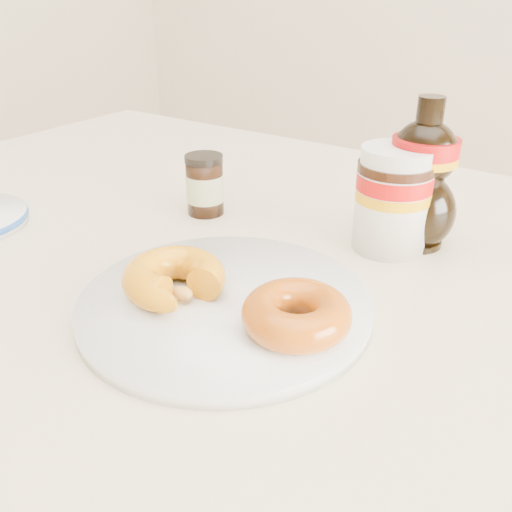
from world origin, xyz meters
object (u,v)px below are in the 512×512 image
Objects in this scene: syrup_bottle at (422,174)px; dark_jar at (205,185)px; donut_bitten at (174,278)px; plate at (225,304)px; nutella_jar at (393,195)px; donut_whole at (296,314)px; dining_table at (291,341)px.

dark_jar is (-0.25, -0.06, -0.05)m from syrup_bottle.
plate is at bearing 10.31° from donut_bitten.
syrup_bottle reaches higher than plate.
nutella_jar is 0.24m from dark_jar.
donut_whole is 1.19× the size of dark_jar.
donut_bitten is at bearing -116.33° from nutella_jar.
nutella_jar is at bearing 71.43° from plate.
donut_whole reaches higher than plate.
donut_bitten is at bearing -155.85° from plate.
dark_jar reaches higher than donut_whole.
donut_whole is (0.08, -0.01, 0.02)m from plate.
dining_table is 8.51× the size of syrup_bottle.
donut_whole is 0.79× the size of nutella_jar.
plate is at bearing -99.44° from dining_table.
donut_whole is 0.25m from syrup_bottle.
plate is at bearing 173.80° from donut_whole.
dining_table is 12.24× the size of nutella_jar.
dining_table is 0.19m from nutella_jar.
nutella_jar is at bearing 64.49° from dining_table.
syrup_bottle is 0.26m from dark_jar.
dining_table is at bearing 49.02° from donut_bitten.
donut_whole is 0.30m from dark_jar.
donut_bitten is (-0.04, -0.02, 0.02)m from plate.
dark_jar is (-0.24, 0.18, 0.01)m from donut_whole.
syrup_bottle is 2.16× the size of dark_jar.
syrup_bottle reaches higher than donut_bitten.
donut_bitten is 0.12m from donut_whole.
dining_table is at bearing 80.56° from plate.
syrup_bottle reaches higher than dark_jar.
donut_bitten is 0.57× the size of syrup_bottle.
dining_table is 15.55× the size of donut_whole.
syrup_bottle reaches higher than nutella_jar.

